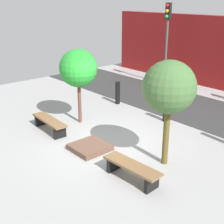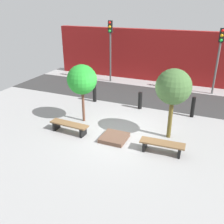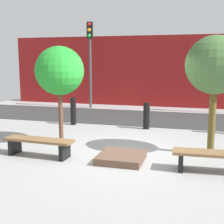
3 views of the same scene
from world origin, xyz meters
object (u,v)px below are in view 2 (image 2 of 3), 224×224
at_px(bench_right, 162,145).
at_px(bollard_far_left, 95,93).
at_px(bench_left, 69,126).
at_px(tree_behind_left_bench, 82,80).
at_px(traffic_light_mid_west, 219,50).
at_px(bollard_center, 193,107).
at_px(traffic_light_west, 110,41).
at_px(tree_behind_right_bench, 173,87).
at_px(bollard_left, 140,101).
at_px(planter_bed, 114,138).

height_order(bench_right, bollard_far_left, bollard_far_left).
bearing_deg(bollard_far_left, bench_right, -38.64).
relative_size(bench_left, bollard_far_left, 1.79).
height_order(tree_behind_left_bench, traffic_light_mid_west, traffic_light_mid_west).
xyz_separation_m(bollard_center, traffic_light_west, (-6.12, 4.01, 2.30)).
xyz_separation_m(bollard_far_left, traffic_light_west, (-0.75, 4.01, 2.32)).
distance_m(bollard_center, traffic_light_mid_west, 4.62).
xyz_separation_m(bench_left, traffic_light_west, (-1.41, 7.77, 2.50)).
bearing_deg(tree_behind_left_bench, tree_behind_right_bench, -0.00).
bearing_deg(bollard_center, traffic_light_mid_west, 79.36).
relative_size(tree_behind_right_bench, bollard_left, 3.22).
bearing_deg(bench_left, traffic_light_mid_west, 57.80).
bearing_deg(bench_right, bollard_far_left, 138.49).
bearing_deg(traffic_light_mid_west, planter_bed, -114.40).
relative_size(bench_left, traffic_light_west, 0.43).
height_order(bollard_center, traffic_light_west, traffic_light_west).
distance_m(bench_right, bollard_center, 3.82).
bearing_deg(bollard_left, bench_right, -61.73).
bearing_deg(bollard_center, bench_left, -141.36).
bearing_deg(tree_behind_left_bench, bollard_far_left, 104.95).
distance_m(bench_right, traffic_light_mid_west, 8.24).
distance_m(bench_left, traffic_light_west, 8.28).
xyz_separation_m(bench_left, bollard_far_left, (-0.66, 3.76, 0.18)).
xyz_separation_m(bollard_center, traffic_light_mid_west, (0.75, 4.01, 2.16)).
bearing_deg(bench_left, bench_right, 2.87).
distance_m(bench_right, traffic_light_west, 9.82).
xyz_separation_m(bench_right, traffic_light_mid_west, (1.41, 7.77, 2.36)).
relative_size(bench_left, tree_behind_right_bench, 0.61).
distance_m(bench_left, bollard_left, 4.27).
bearing_deg(tree_behind_right_bench, bench_left, -162.34).
distance_m(bench_right, bollard_far_left, 6.02).
bearing_deg(traffic_light_west, bollard_left, -49.43).
bearing_deg(planter_bed, bench_left, -174.35).
xyz_separation_m(bench_left, planter_bed, (2.02, 0.20, -0.24)).
bearing_deg(traffic_light_west, bench_left, -79.69).
bearing_deg(bench_right, traffic_light_west, 122.20).
xyz_separation_m(bench_right, planter_bed, (-2.02, 0.20, -0.23)).
bearing_deg(bench_left, bollard_far_left, 102.83).
bearing_deg(bollard_far_left, bollard_center, 0.00).
relative_size(bench_right, traffic_light_west, 0.41).
bearing_deg(tree_behind_left_bench, bollard_center, 27.73).
bearing_deg(tree_behind_left_bench, planter_bed, -28.27).
height_order(planter_bed, traffic_light_mid_west, traffic_light_mid_west).
height_order(bollard_far_left, bollard_center, bollard_center).
xyz_separation_m(traffic_light_west, traffic_light_mid_west, (6.87, -0.00, -0.15)).
relative_size(bollard_far_left, bollard_center, 0.96).
bearing_deg(planter_bed, tree_behind_right_bench, 28.27).
relative_size(planter_bed, bollard_left, 1.17).
bearing_deg(bollard_center, bench_right, -99.96).
height_order(bench_right, traffic_light_west, traffic_light_west).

